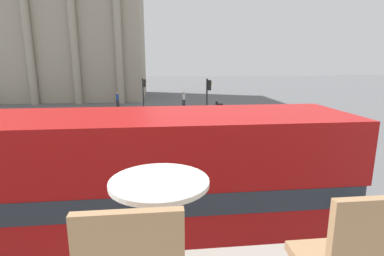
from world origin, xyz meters
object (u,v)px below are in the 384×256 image
(traffic_light_mid, at_px, (208,98))
(traffic_light_far, at_px, (144,91))
(pedestrian_red, at_px, (197,124))
(car_maroon, at_px, (157,116))
(cafe_dining_table, at_px, (160,210))
(pedestrian_white, at_px, (184,98))
(traffic_light_near, at_px, (218,126))
(pedestrian_blue, at_px, (117,99))
(double_decker_bus, at_px, (116,193))
(plaza_building_left, at_px, (45,2))

(traffic_light_mid, height_order, traffic_light_far, traffic_light_mid)
(traffic_light_far, height_order, pedestrian_red, traffic_light_far)
(car_maroon, height_order, pedestrian_red, pedestrian_red)
(pedestrian_red, bearing_deg, cafe_dining_table, 114.62)
(pedestrian_white, bearing_deg, cafe_dining_table, -149.08)
(traffic_light_near, height_order, pedestrian_red, traffic_light_near)
(traffic_light_near, bearing_deg, pedestrian_red, 91.09)
(car_maroon, distance_m, pedestrian_red, 5.39)
(pedestrian_blue, bearing_deg, pedestrian_red, -54.41)
(traffic_light_far, bearing_deg, cafe_dining_table, -87.06)
(double_decker_bus, height_order, pedestrian_blue, double_decker_bus)
(double_decker_bus, distance_m, pedestrian_red, 13.82)
(double_decker_bus, height_order, traffic_light_mid, double_decker_bus)
(traffic_light_near, bearing_deg, car_maroon, 104.67)
(car_maroon, height_order, pedestrian_white, pedestrian_white)
(traffic_light_near, xyz_separation_m, pedestrian_red, (-0.12, 6.35, -1.24))
(car_maroon, bearing_deg, pedestrian_red, -131.71)
(traffic_light_far, height_order, pedestrian_white, traffic_light_far)
(plaza_building_left, bearing_deg, car_maroon, -54.25)
(traffic_light_far, relative_size, pedestrian_red, 2.11)
(traffic_light_mid, xyz_separation_m, traffic_light_far, (-4.80, 7.99, -0.24))
(traffic_light_mid, relative_size, pedestrian_white, 2.26)
(traffic_light_near, bearing_deg, traffic_light_far, 104.90)
(car_maroon, distance_m, pedestrian_white, 9.75)
(traffic_light_near, height_order, pedestrian_white, traffic_light_near)
(traffic_light_far, xyz_separation_m, car_maroon, (1.19, -4.31, -1.62))
(double_decker_bus, relative_size, plaza_building_left, 0.40)
(cafe_dining_table, xyz_separation_m, plaza_building_left, (-14.80, 42.89, 8.59))
(double_decker_bus, distance_m, pedestrian_white, 27.49)
(traffic_light_near, bearing_deg, cafe_dining_table, -103.04)
(car_maroon, distance_m, pedestrian_blue, 10.36)
(double_decker_bus, distance_m, plaza_building_left, 41.99)
(pedestrian_red, xyz_separation_m, pedestrian_white, (0.23, 13.91, 0.04))
(plaza_building_left, distance_m, pedestrian_white, 23.90)
(cafe_dining_table, distance_m, traffic_light_mid, 19.29)
(double_decker_bus, bearing_deg, pedestrian_red, 68.12)
(pedestrian_white, bearing_deg, traffic_light_far, 175.86)
(traffic_light_near, distance_m, traffic_light_far, 15.83)
(double_decker_bus, bearing_deg, pedestrian_white, 75.18)
(cafe_dining_table, height_order, car_maroon, cafe_dining_table)
(plaza_building_left, xyz_separation_m, traffic_light_near, (17.49, -31.28, -10.63))
(traffic_light_mid, bearing_deg, pedestrian_red, -131.63)
(traffic_light_mid, bearing_deg, plaza_building_left, 127.23)
(traffic_light_far, bearing_deg, pedestrian_white, 49.93)
(cafe_dining_table, distance_m, traffic_light_near, 12.09)
(cafe_dining_table, distance_m, pedestrian_white, 32.15)
(traffic_light_mid, distance_m, traffic_light_far, 9.32)
(cafe_dining_table, relative_size, traffic_light_near, 0.22)
(pedestrian_blue, bearing_deg, pedestrian_white, 7.80)
(double_decker_bus, xyz_separation_m, pedestrian_blue, (-3.56, 27.31, -1.22))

